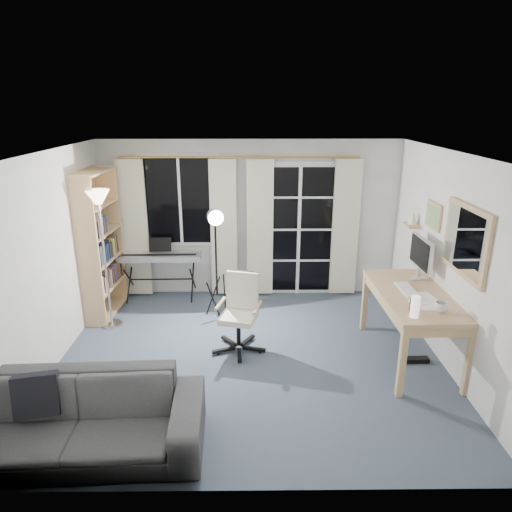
% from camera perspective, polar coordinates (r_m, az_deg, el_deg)
% --- Properties ---
extents(floor, '(4.50, 4.00, 0.02)m').
position_cam_1_polar(floor, '(5.62, -0.76, -12.54)').
color(floor, '#3E4A5B').
rests_on(floor, ground).
extents(window, '(1.20, 0.08, 1.40)m').
position_cam_1_polar(window, '(7.01, -9.45, 6.85)').
color(window, white).
rests_on(window, floor).
extents(french_door, '(1.32, 0.09, 2.11)m').
position_cam_1_polar(french_door, '(7.07, 5.35, 3.18)').
color(french_door, white).
rests_on(french_door, floor).
extents(curtains, '(3.60, 0.07, 2.13)m').
position_cam_1_polar(curtains, '(6.93, -1.89, 3.52)').
color(curtains, gold).
rests_on(curtains, floor).
extents(bookshelf, '(0.38, 0.97, 2.06)m').
position_cam_1_polar(bookshelf, '(6.71, -19.25, 0.90)').
color(bookshelf, tan).
rests_on(bookshelf, floor).
extents(torchiere_lamp, '(0.39, 0.39, 1.87)m').
position_cam_1_polar(torchiere_lamp, '(6.13, -18.89, 4.44)').
color(torchiere_lamp, '#B2B2B7').
rests_on(torchiere_lamp, floor).
extents(keyboard_piano, '(1.25, 0.62, 0.90)m').
position_cam_1_polar(keyboard_piano, '(7.01, -11.93, -0.22)').
color(keyboard_piano, black).
rests_on(keyboard_piano, floor).
extents(studio_light, '(0.33, 0.34, 1.63)m').
position_cam_1_polar(studio_light, '(6.04, -5.07, 3.24)').
color(studio_light, black).
rests_on(studio_light, floor).
extents(office_chair, '(0.66, 0.66, 0.95)m').
position_cam_1_polar(office_chair, '(5.59, -1.92, -6.13)').
color(office_chair, black).
rests_on(office_chair, floor).
extents(desk, '(0.81, 1.58, 0.84)m').
position_cam_1_polar(desk, '(5.55, 19.08, -5.37)').
color(desk, tan).
rests_on(desk, floor).
extents(monitor, '(0.20, 0.60, 0.53)m').
position_cam_1_polar(monitor, '(5.87, 19.91, 0.22)').
color(monitor, silver).
rests_on(monitor, desk).
extents(desk_clutter, '(0.48, 0.96, 1.06)m').
position_cam_1_polar(desk_clutter, '(5.35, 19.15, -7.21)').
color(desk_clutter, white).
rests_on(desk_clutter, desk).
extents(mug, '(0.14, 0.11, 0.14)m').
position_cam_1_polar(mug, '(5.10, 22.16, -5.80)').
color(mug, silver).
rests_on(mug, desk).
extents(wall_mirror, '(0.04, 0.94, 0.74)m').
position_cam_1_polar(wall_mirror, '(5.15, 24.72, 1.72)').
color(wall_mirror, tan).
rests_on(wall_mirror, floor).
extents(framed_print, '(0.03, 0.42, 0.32)m').
position_cam_1_polar(framed_print, '(5.94, 21.31, 4.72)').
color(framed_print, tan).
rests_on(framed_print, floor).
extents(wall_shelf, '(0.16, 0.30, 0.18)m').
position_cam_1_polar(wall_shelf, '(6.41, 18.96, 4.16)').
color(wall_shelf, tan).
rests_on(wall_shelf, floor).
extents(sofa, '(2.24, 0.75, 0.86)m').
position_cam_1_polar(sofa, '(4.36, -22.15, -17.29)').
color(sofa, '#2B2C2E').
rests_on(sofa, floor).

